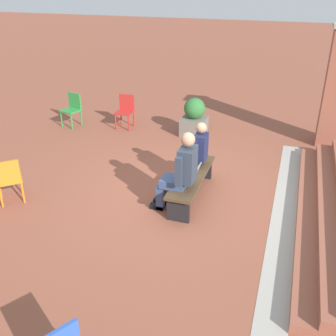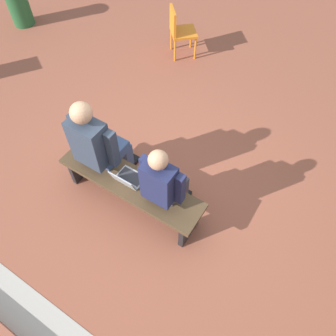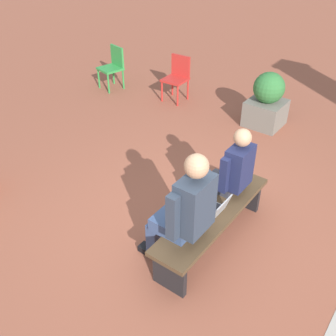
# 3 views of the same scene
# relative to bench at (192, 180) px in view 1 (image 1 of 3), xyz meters

# --- Properties ---
(ground_plane) EXTENTS (60.00, 60.00, 0.00)m
(ground_plane) POSITION_rel_bench_xyz_m (-0.05, -0.23, -0.35)
(ground_plane) COLOR brown
(concrete_strip) EXTENTS (5.92, 0.40, 0.01)m
(concrete_strip) POSITION_rel_bench_xyz_m (-0.00, 1.63, -0.35)
(concrete_strip) COLOR #A8A399
(concrete_strip) RESTS_ON ground
(brick_steps) EXTENTS (5.12, 0.90, 0.45)m
(brick_steps) POSITION_rel_bench_xyz_m (-0.00, 2.38, -0.18)
(brick_steps) COLOR #93513D
(brick_steps) RESTS_ON ground
(bench) EXTENTS (1.80, 0.44, 0.45)m
(bench) POSITION_rel_bench_xyz_m (0.00, 0.00, 0.00)
(bench) COLOR #4C3823
(bench) RESTS_ON ground
(person_student) EXTENTS (0.50, 0.64, 1.28)m
(person_student) POSITION_rel_bench_xyz_m (-0.43, -0.06, 0.34)
(person_student) COLOR #383842
(person_student) RESTS_ON ground
(person_adult) EXTENTS (0.59, 0.75, 1.42)m
(person_adult) POSITION_rel_bench_xyz_m (0.46, -0.07, 0.40)
(person_adult) COLOR #384C75
(person_adult) RESTS_ON ground
(laptop) EXTENTS (0.32, 0.29, 0.21)m
(laptop) POSITION_rel_bench_xyz_m (0.02, 0.01, 0.15)
(laptop) COLOR #9EA0A5
(laptop) RESTS_ON bench
(plastic_chair_by_pillar) EXTENTS (0.50, 0.50, 0.84)m
(plastic_chair_by_pillar) POSITION_rel_bench_xyz_m (-2.66, -3.96, 0.13)
(plastic_chair_by_pillar) COLOR #2D893D
(plastic_chair_by_pillar) RESTS_ON ground
(plastic_chair_near_bench_right) EXTENTS (0.59, 0.59, 0.84)m
(plastic_chair_near_bench_right) POSITION_rel_bench_xyz_m (1.15, -2.95, 0.13)
(plastic_chair_near_bench_right) COLOR orange
(plastic_chair_near_bench_right) RESTS_ON ground
(plastic_chair_near_bench_left) EXTENTS (0.43, 0.43, 0.84)m
(plastic_chair_near_bench_left) POSITION_rel_bench_xyz_m (-2.96, -2.59, 0.13)
(plastic_chair_near_bench_left) COLOR red
(plastic_chair_near_bench_left) RESTS_ON ground
(planter) EXTENTS (0.60, 0.60, 0.94)m
(planter) POSITION_rel_bench_xyz_m (-2.98, -0.75, 0.08)
(planter) COLOR #6B665B
(planter) RESTS_ON ground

